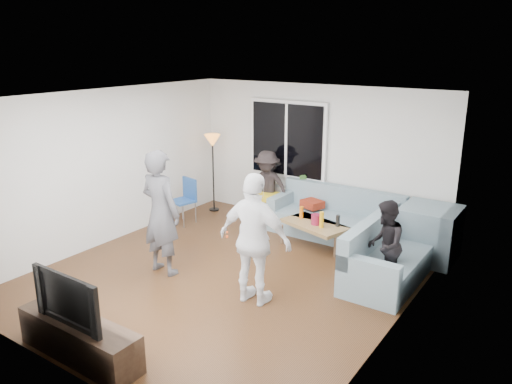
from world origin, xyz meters
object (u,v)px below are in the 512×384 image
Objects in this scene: side_chair at (182,202)px; player_left at (161,213)px; sofa_back_section at (335,214)px; floor_lamp at (213,173)px; player_right at (255,240)px; tv_console at (80,339)px; sofa_right_section at (392,251)px; coffee_table at (315,234)px; television at (75,296)px; spectator_right at (385,245)px; spectator_back at (267,187)px.

player_left is at bearing -43.28° from side_chair.
sofa_back_section is 1.23× the size of player_left.
sofa_back_section is at bearing 0.79° from floor_lamp.
player_right is 2.35m from tv_console.
coffee_table is at bearing 72.77° from sofa_right_section.
tv_console is (1.95, -3.80, -0.21)m from side_chair.
player_left is 2.21m from television.
sofa_back_section is 2.85m from side_chair.
floor_lamp is (-2.68, -0.04, 0.36)m from sofa_back_section.
floor_lamp is at bearing -64.26° from player_left.
floor_lamp is at bearing -123.24° from spectator_right.
player_left is 1.16× the size of tv_console.
tv_console is (-0.88, -2.08, -0.66)m from player_right.
spectator_back reaches higher than side_chair.
spectator_right reaches higher than tv_console.
sofa_back_section is 1.31× the size of player_right.
floor_lamp reaches higher than sofa_right_section.
floor_lamp is (0.00, 0.94, 0.35)m from side_chair.
sofa_back_section and sofa_right_section have the same top height.
spectator_right is at bearing 58.19° from television.
spectator_back is 4.85m from television.
floor_lamp reaches higher than coffee_table.
sofa_right_section is 4.20m from floor_lamp.
floor_lamp is 0.97× the size of tv_console.
player_right is at bearing 143.75° from sofa_right_section.
coffee_table is 0.59× the size of player_left.
sofa_back_section is 4.84m from television.
spectator_right is (0.00, -0.35, 0.21)m from sofa_right_section.
spectator_right is (4.07, -1.31, -0.15)m from floor_lamp.
floor_lamp is at bearing -46.39° from player_right.
spectator_right reaches higher than television.
player_left is 2.75m from spectator_back.
television is at bearing 112.14° from player_left.
spectator_back is at bearing 98.31° from television.
spectator_back is (-2.82, 1.03, 0.26)m from sofa_right_section.
sofa_back_section is at bearing -9.13° from spectator_back.
spectator_back is 1.36× the size of television.
sofa_back_section is 1.44× the size of tv_console.
spectator_right is at bearing 58.19° from tv_console.
coffee_table is 4.31m from television.
tv_console is 1.58× the size of television.
spectator_right is at bearing -135.84° from player_right.
player_right is at bearing -58.05° from spectator_right.
player_right is at bearing -177.68° from player_left.
floor_lamp is at bearing 175.15° from spectator_back.
spectator_right is (1.24, 1.35, -0.25)m from player_right.
sofa_back_section is 1.82× the size of spectator_right.
sofa_back_section is 2.67× the size of side_chair.
floor_lamp is 1.25m from spectator_back.
side_chair is at bearing -34.50° from player_right.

